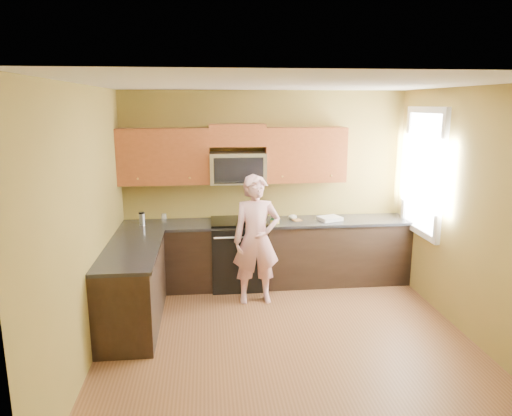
{
  "coord_description": "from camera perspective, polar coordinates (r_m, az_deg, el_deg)",
  "views": [
    {
      "loc": [
        -0.83,
        -4.58,
        2.51
      ],
      "look_at": [
        -0.2,
        1.3,
        1.2
      ],
      "focal_mm": 32.95,
      "sensor_mm": 36.0,
      "label": 1
    }
  ],
  "objects": [
    {
      "name": "cabinet_left_run",
      "position": [
        5.65,
        -14.74,
        -9.45
      ],
      "size": [
        0.6,
        1.6,
        0.88
      ],
      "primitive_type": "cube",
      "color": "black",
      "rests_on": "floor"
    },
    {
      "name": "napkin_b",
      "position": [
        6.65,
        4.48,
        -1.09
      ],
      "size": [
        0.13,
        0.14,
        0.07
      ],
      "primitive_type": "ellipsoid",
      "rotation": [
        0.0,
        0.0,
        -0.11
      ],
      "color": "silver",
      "rests_on": "countertop_back"
    },
    {
      "name": "countertop_left",
      "position": [
        5.49,
        -14.9,
        -4.99
      ],
      "size": [
        0.62,
        1.6,
        0.04
      ],
      "primitive_type": "cube",
      "color": "black",
      "rests_on": "cabinet_left_run"
    },
    {
      "name": "toast_slice",
      "position": [
        6.57,
        5.03,
        -1.48
      ],
      "size": [
        0.14,
        0.14,
        0.01
      ],
      "primitive_type": "cube",
      "rotation": [
        0.0,
        0.0,
        0.28
      ],
      "color": "#B27F47",
      "rests_on": "countertop_back"
    },
    {
      "name": "upper_cab_left",
      "position": [
        6.53,
        -10.97,
        2.92
      ],
      "size": [
        1.22,
        0.33,
        0.75
      ],
      "primitive_type": null,
      "color": "brown",
      "rests_on": "wall_back"
    },
    {
      "name": "napkin_a",
      "position": [
        6.34,
        0.76,
        -1.75
      ],
      "size": [
        0.14,
        0.14,
        0.06
      ],
      "primitive_type": "ellipsoid",
      "rotation": [
        0.0,
        0.0,
        -0.26
      ],
      "color": "silver",
      "rests_on": "countertop_back"
    },
    {
      "name": "countertop_back",
      "position": [
        6.53,
        1.38,
        -1.79
      ],
      "size": [
        4.0,
        0.62,
        0.04
      ],
      "primitive_type": "cube",
      "color": "black",
      "rests_on": "cabinet_back_run"
    },
    {
      "name": "wall_right",
      "position": [
        5.51,
        24.99,
        -0.87
      ],
      "size": [
        0.0,
        4.0,
        4.0
      ],
      "primitive_type": "plane",
      "rotation": [
        1.57,
        0.0,
        -1.57
      ],
      "color": "olive",
      "rests_on": "ground"
    },
    {
      "name": "wall_front",
      "position": [
        2.95,
        10.93,
        -10.96
      ],
      "size": [
        4.0,
        0.0,
        4.0
      ],
      "primitive_type": "plane",
      "rotation": [
        -1.57,
        0.0,
        0.0
      ],
      "color": "olive",
      "rests_on": "ground"
    },
    {
      "name": "wall_back",
      "position": [
        6.73,
        1.06,
        2.57
      ],
      "size": [
        4.0,
        0.0,
        4.0
      ],
      "primitive_type": "plane",
      "rotation": [
        1.57,
        0.0,
        0.0
      ],
      "color": "olive",
      "rests_on": "ground"
    },
    {
      "name": "butter_tub",
      "position": [
        6.42,
        2.3,
        -1.85
      ],
      "size": [
        0.16,
        0.16,
        0.09
      ],
      "primitive_type": null,
      "rotation": [
        0.0,
        0.0,
        0.34
      ],
      "color": "yellow",
      "rests_on": "countertop_back"
    },
    {
      "name": "travel_mug",
      "position": [
        6.53,
        -13.64,
        -1.96
      ],
      "size": [
        0.09,
        0.09,
        0.17
      ],
      "primitive_type": null,
      "rotation": [
        0.0,
        0.0,
        0.17
      ],
      "color": "silver",
      "rests_on": "countertop_back"
    },
    {
      "name": "frying_pan",
      "position": [
        6.22,
        -0.89,
        -2.03
      ],
      "size": [
        0.28,
        0.47,
        0.06
      ],
      "primitive_type": null,
      "rotation": [
        0.0,
        0.0,
        -0.05
      ],
      "color": "black",
      "rests_on": "stove"
    },
    {
      "name": "microwave",
      "position": [
        6.48,
        -2.23,
        3.07
      ],
      "size": [
        0.76,
        0.4,
        0.42
      ],
      "primitive_type": null,
      "color": "silver",
      "rests_on": "wall_back"
    },
    {
      "name": "ceiling",
      "position": [
        4.66,
        4.29,
        14.79
      ],
      "size": [
        4.0,
        4.0,
        0.0
      ],
      "primitive_type": "plane",
      "rotation": [
        3.14,
        0.0,
        0.0
      ],
      "color": "white",
      "rests_on": "ground"
    },
    {
      "name": "woman",
      "position": [
        5.97,
        0.04,
        -3.87
      ],
      "size": [
        0.62,
        0.42,
        1.66
      ],
      "primitive_type": "imported",
      "rotation": [
        0.0,
        0.0,
        0.03
      ],
      "color": "#E67383",
      "rests_on": "floor"
    },
    {
      "name": "dish_towel",
      "position": [
        6.66,
        8.93,
        -1.26
      ],
      "size": [
        0.36,
        0.33,
        0.05
      ],
      "primitive_type": "cube",
      "rotation": [
        0.0,
        0.0,
        0.34
      ],
      "color": "white",
      "rests_on": "countertop_back"
    },
    {
      "name": "upper_cab_over_mw",
      "position": [
        6.44,
        -2.3,
        8.83
      ],
      "size": [
        0.76,
        0.33,
        0.3
      ],
      "primitive_type": "cube",
      "color": "brown",
      "rests_on": "wall_back"
    },
    {
      "name": "glass_b",
      "position": [
        6.58,
        -11.12,
        -1.2
      ],
      "size": [
        0.09,
        0.09,
        0.12
      ],
      "primitive_type": "cylinder",
      "rotation": [
        0.0,
        0.0,
        -0.32
      ],
      "color": "silver",
      "rests_on": "countertop_back"
    },
    {
      "name": "upper_cab_right",
      "position": [
        6.64,
        5.88,
        3.25
      ],
      "size": [
        1.12,
        0.33,
        0.75
      ],
      "primitive_type": null,
      "color": "brown",
      "rests_on": "wall_back"
    },
    {
      "name": "stove",
      "position": [
        6.59,
        -2.08,
        -5.5
      ],
      "size": [
        0.76,
        0.65,
        0.95
      ],
      "primitive_type": null,
      "color": "black",
      "rests_on": "floor"
    },
    {
      "name": "cabinet_back_run",
      "position": [
        6.66,
        1.35,
        -5.61
      ],
      "size": [
        4.0,
        0.6,
        0.88
      ],
      "primitive_type": "cube",
      "color": "black",
      "rests_on": "floor"
    },
    {
      "name": "window",
      "position": [
        6.48,
        19.69,
        4.14
      ],
      "size": [
        0.06,
        1.06,
        1.66
      ],
      "primitive_type": null,
      "color": "white",
      "rests_on": "wall_right"
    },
    {
      "name": "floor",
      "position": [
        5.29,
        3.8,
        -15.88
      ],
      "size": [
        4.0,
        4.0,
        0.0
      ],
      "primitive_type": "plane",
      "color": "brown",
      "rests_on": "ground"
    },
    {
      "name": "wall_left",
      "position": [
        4.87,
        -19.85,
        -2.06
      ],
      "size": [
        0.0,
        4.0,
        4.0
      ],
      "primitive_type": "plane",
      "rotation": [
        1.57,
        0.0,
        1.57
      ],
      "color": "olive",
      "rests_on": "ground"
    }
  ]
}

